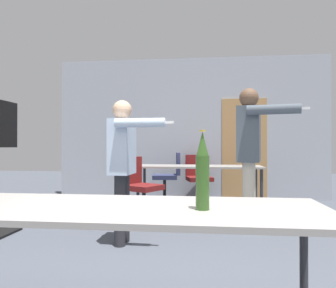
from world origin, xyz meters
TOP-DOWN VIEW (x-y plane):
  - back_wall at (0.03, 5.35)m, footprint 5.59×0.12m
  - conference_table_near at (-0.12, 0.24)m, footprint 2.19×0.79m
  - conference_table_far at (0.20, 4.03)m, footprint 2.09×0.70m
  - person_center_tall at (-0.58, 2.03)m, footprint 0.72×0.60m
  - person_right_polo at (0.88, 2.73)m, footprint 0.80×0.82m
  - office_chair_side_rolled at (-0.39, 4.72)m, footprint 0.58×0.52m
  - office_chair_near_pushed at (-0.68, 3.42)m, footprint 0.67×0.65m
  - office_chair_mid_tucked at (0.18, 4.95)m, footprint 0.57×0.62m
  - beer_bottle at (0.30, 0.19)m, footprint 0.07×0.07m

SIDE VIEW (x-z plane):
  - office_chair_mid_tucked at x=0.18m, z-range -0.04..0.87m
  - office_chair_near_pushed at x=-0.68m, z-range -0.03..0.88m
  - office_chair_side_rolled at x=-0.39m, z-range -0.02..0.93m
  - conference_table_far at x=0.20m, z-range 0.31..1.05m
  - conference_table_near at x=-0.12m, z-range 0.31..1.06m
  - beer_bottle at x=0.30m, z-range 0.74..1.15m
  - person_center_tall at x=-0.58m, z-range 0.17..1.75m
  - person_right_polo at x=0.88m, z-range 0.18..1.99m
  - back_wall at x=0.03m, z-range -0.01..2.91m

